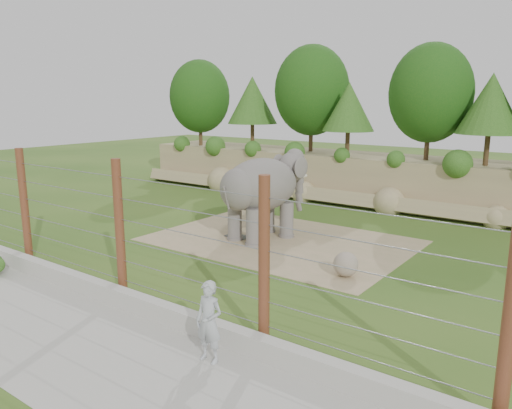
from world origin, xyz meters
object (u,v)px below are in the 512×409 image
Objects in this scene: stone_ball at (346,264)px; zookeeper at (209,322)px; elephant at (261,197)px; barrier_fence at (120,229)px.

zookeeper reaches higher than stone_ball.
barrier_fence is (0.33, -7.29, 0.27)m from elephant.
stone_ball is at bearing -11.19° from elephant.
barrier_fence reaches higher than elephant.
zookeeper is at bearing -90.15° from stone_ball.
stone_ball is 0.04× the size of barrier_fence.
stone_ball is (4.81, -2.03, -1.31)m from elephant.
zookeeper is at bearing -15.93° from barrier_fence.
zookeeper is (-0.02, -6.53, 0.50)m from stone_ball.
stone_ball is at bearing 49.58° from barrier_fence.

